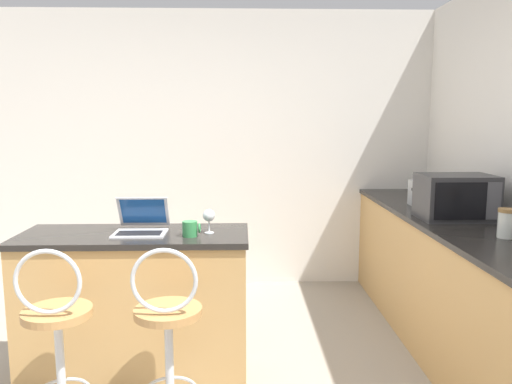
{
  "coord_description": "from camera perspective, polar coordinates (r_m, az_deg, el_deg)",
  "views": [
    {
      "loc": [
        0.34,
        -2.28,
        1.6
      ],
      "look_at": [
        0.45,
        1.63,
        1.03
      ],
      "focal_mm": 35.0,
      "sensor_mm": 36.0,
      "label": 1
    }
  ],
  "objects": [
    {
      "name": "bar_stool_far",
      "position": [
        2.65,
        -9.97,
        -17.11
      ],
      "size": [
        0.4,
        0.4,
        1.0
      ],
      "color": "silver",
      "rests_on": "ground_plane"
    },
    {
      "name": "microwave",
      "position": [
        3.63,
        21.88,
        -0.54
      ],
      "size": [
        0.48,
        0.35,
        0.3
      ],
      "color": "#2D2D30",
      "rests_on": "counter_right"
    },
    {
      "name": "laptop",
      "position": [
        3.07,
        -12.96,
        -3.53
      ],
      "size": [
        0.31,
        0.3,
        0.21
      ],
      "color": "silver",
      "rests_on": "breakfast_bar"
    },
    {
      "name": "toaster",
      "position": [
        4.06,
        19.21,
        -0.25
      ],
      "size": [
        0.26,
        0.3,
        0.2
      ],
      "color": "#9EA3A8",
      "rests_on": "counter_right"
    },
    {
      "name": "wall_back",
      "position": [
        4.8,
        -5.73,
        4.72
      ],
      "size": [
        12.0,
        0.06,
        2.6
      ],
      "color": "silver",
      "rests_on": "ground_plane"
    },
    {
      "name": "mug_green",
      "position": [
        2.92,
        -7.5,
        -4.18
      ],
      "size": [
        0.11,
        0.09,
        0.09
      ],
      "color": "#338447",
      "rests_on": "breakfast_bar"
    },
    {
      "name": "bar_stool_near",
      "position": [
        2.78,
        -21.68,
        -16.35
      ],
      "size": [
        0.4,
        0.4,
        1.0
      ],
      "color": "silver",
      "rests_on": "ground_plane"
    },
    {
      "name": "counter_right",
      "position": [
        3.76,
        21.86,
        -9.87
      ],
      "size": [
        0.66,
        2.99,
        0.93
      ],
      "color": "tan",
      "rests_on": "ground_plane"
    },
    {
      "name": "storage_jar",
      "position": [
        3.19,
        26.7,
        -3.2
      ],
      "size": [
        0.1,
        0.1,
        0.17
      ],
      "color": "silver",
      "rests_on": "counter_right"
    },
    {
      "name": "wine_glass_tall",
      "position": [
        2.98,
        -5.4,
        -2.77
      ],
      "size": [
        0.07,
        0.07,
        0.14
      ],
      "color": "silver",
      "rests_on": "breakfast_bar"
    },
    {
      "name": "breakfast_bar",
      "position": [
        3.2,
        -13.48,
        -12.68
      ],
      "size": [
        1.36,
        0.55,
        0.93
      ],
      "color": "tan",
      "rests_on": "ground_plane"
    }
  ]
}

